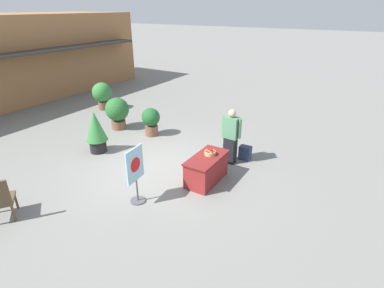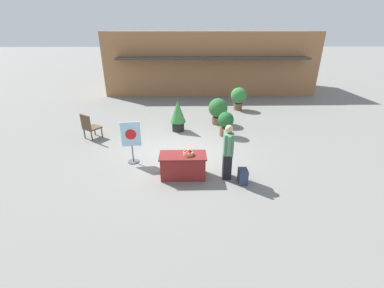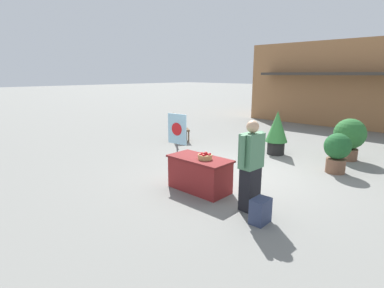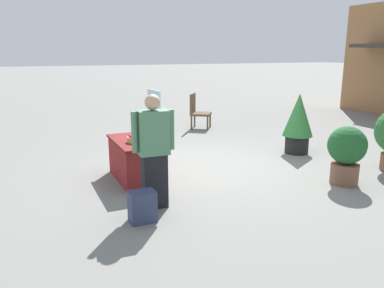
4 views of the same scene
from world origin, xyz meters
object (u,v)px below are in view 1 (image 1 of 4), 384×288
(backpack, at_px, (245,153))
(potted_plant_far_right, at_px, (102,94))
(display_table, at_px, (206,169))
(poster_board, at_px, (136,173))
(potted_plant_near_right, at_px, (151,120))
(potted_plant_near_left, at_px, (117,111))
(person_visitor, at_px, (231,136))
(potted_plant_far_left, at_px, (96,130))
(apple_basket, at_px, (210,152))

(backpack, relative_size, potted_plant_far_right, 0.35)
(display_table, xyz_separation_m, poster_board, (-1.63, 0.93, 0.41))
(display_table, height_order, potted_plant_near_right, potted_plant_near_right)
(potted_plant_near_left, bearing_deg, person_visitor, -93.30)
(display_table, distance_m, potted_plant_far_left, 3.78)
(potted_plant_far_right, bearing_deg, backpack, -99.55)
(potted_plant_far_left, bearing_deg, potted_plant_near_right, -17.08)
(poster_board, xyz_separation_m, potted_plant_far_right, (4.53, 5.89, -0.05))
(person_visitor, height_order, backpack, person_visitor)
(potted_plant_far_right, xyz_separation_m, potted_plant_far_left, (-3.14, -3.07, 0.01))
(person_visitor, height_order, potted_plant_near_left, person_visitor)
(person_visitor, relative_size, poster_board, 1.18)
(potted_plant_far_left, bearing_deg, backpack, -65.08)
(potted_plant_far_left, bearing_deg, potted_plant_near_left, 25.52)
(display_table, distance_m, poster_board, 1.92)
(apple_basket, distance_m, poster_board, 2.02)
(potted_plant_far_left, bearing_deg, potted_plant_far_right, 44.41)
(potted_plant_far_left, bearing_deg, person_visitor, -68.43)
(backpack, bearing_deg, poster_board, 158.25)
(backpack, xyz_separation_m, poster_board, (-3.31, 1.32, 0.55))
(person_visitor, height_order, potted_plant_near_right, person_visitor)
(apple_basket, relative_size, potted_plant_far_right, 0.24)
(apple_basket, bearing_deg, display_table, 175.33)
(potted_plant_near_left, xyz_separation_m, potted_plant_near_right, (0.15, -1.44, -0.12))
(apple_basket, xyz_separation_m, potted_plant_far_right, (2.74, 6.84, -0.06))
(apple_basket, xyz_separation_m, potted_plant_near_right, (1.53, 3.17, -0.21))
(potted_plant_near_left, bearing_deg, backpack, -88.39)
(apple_basket, xyz_separation_m, backpack, (1.52, -0.38, -0.56))
(display_table, xyz_separation_m, potted_plant_far_right, (2.89, 6.83, 0.36))
(apple_basket, xyz_separation_m, potted_plant_near_left, (1.38, 4.62, -0.09))
(apple_basket, distance_m, potted_plant_far_right, 7.37)
(poster_board, xyz_separation_m, potted_plant_far_left, (1.39, 2.82, -0.04))
(poster_board, bearing_deg, potted_plant_far_right, 136.47)
(display_table, relative_size, potted_plant_near_left, 1.14)
(person_visitor, bearing_deg, potted_plant_near_right, -93.91)
(person_visitor, xyz_separation_m, poster_board, (-2.90, 1.01, -0.06))
(poster_board, bearing_deg, potted_plant_near_left, 133.16)
(display_table, distance_m, backpack, 1.73)
(poster_board, height_order, potted_plant_near_right, poster_board)
(poster_board, bearing_deg, potted_plant_near_right, 117.83)
(poster_board, height_order, potted_plant_near_left, poster_board)
(backpack, height_order, potted_plant_far_right, potted_plant_far_right)
(display_table, xyz_separation_m, person_visitor, (1.27, -0.08, 0.47))
(apple_basket, bearing_deg, potted_plant_near_left, 73.31)
(backpack, bearing_deg, potted_plant_near_left, 91.61)
(display_table, xyz_separation_m, backpack, (1.68, -0.39, -0.15))
(potted_plant_near_right, bearing_deg, backpack, -90.12)
(person_visitor, bearing_deg, potted_plant_far_left, -64.97)
(potted_plant_near_left, bearing_deg, potted_plant_far_left, -154.48)
(person_visitor, height_order, poster_board, person_visitor)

